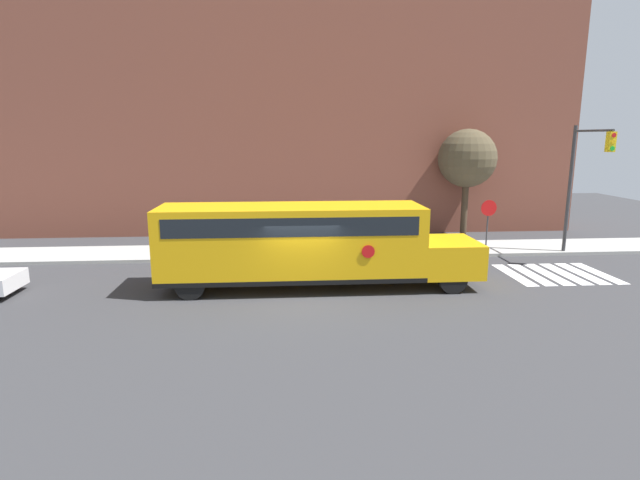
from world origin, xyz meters
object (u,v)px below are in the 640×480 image
Objects in this scene: traffic_light at (582,173)px; tree_near_sidewalk at (467,159)px; stop_sign at (488,217)px; school_bus at (304,241)px.

traffic_light reaches higher than tree_near_sidewalk.
stop_sign is 4.75m from tree_near_sidewalk.
traffic_light is (12.31, 3.55, 2.11)m from school_bus.
stop_sign is at bearing 29.56° from school_bus.
school_bus is 4.58× the size of stop_sign.
traffic_light is at bearing -23.12° from stop_sign.
stop_sign is 0.42× the size of traffic_light.
school_bus is 1.96× the size of tree_near_sidewalk.
traffic_light reaches higher than stop_sign.
stop_sign is 0.43× the size of tree_near_sidewalk.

